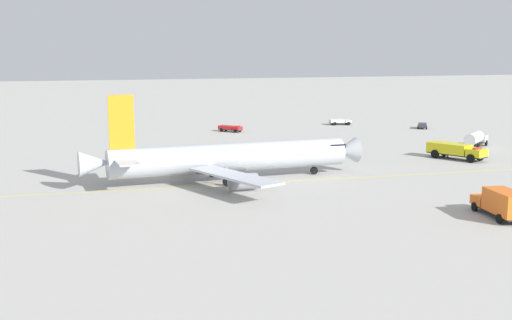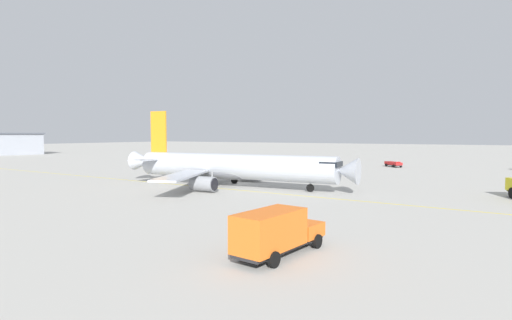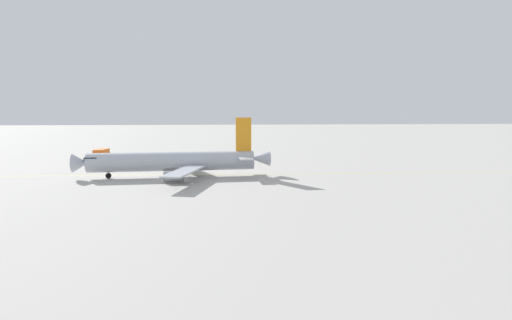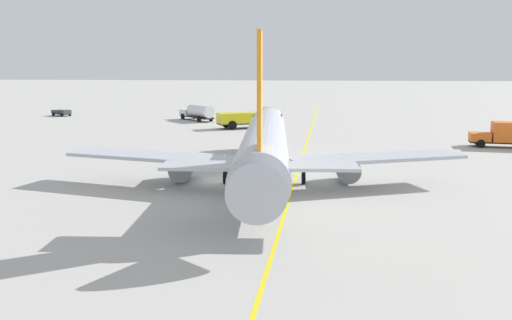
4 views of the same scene
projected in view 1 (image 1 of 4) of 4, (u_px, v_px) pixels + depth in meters
The scene contains 11 objects.
ground_plane at pixel (216, 176), 92.69m from camera, with size 600.00×600.00×0.00m, color #ADAAA3.
airliner_main at pixel (227, 159), 88.93m from camera, with size 39.29×33.50×11.96m.
fuel_tanker_truck at pixel (475, 139), 119.02m from camera, with size 8.18×7.61×2.87m.
pushback_tug_truck at pixel (340, 121), 155.12m from camera, with size 5.30×3.44×1.30m.
baggage_truck_truck at pixel (422, 125), 147.89m from camera, with size 3.65×4.48×1.22m.
fire_tender_truck at pixel (455, 150), 106.54m from camera, with size 6.94×9.76×2.50m.
catering_truck_truck at pixel (501, 203), 69.24m from camera, with size 3.54×8.12×3.10m.
ops_pickup_truck at pixel (230, 128), 141.90m from camera, with size 4.92×5.03×1.41m.
taxiway_centreline at pixel (257, 183), 87.83m from camera, with size 160.96×5.13×0.01m.
safety_cone_near at pixel (448, 156), 108.67m from camera, with size 0.36×0.36×0.55m.
safety_cone_mid at pixel (467, 154), 110.75m from camera, with size 0.36×0.36×0.55m.
Camera 1 is at (20.84, 88.78, 17.65)m, focal length 46.26 mm.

